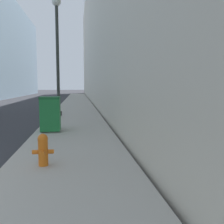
{
  "coord_description": "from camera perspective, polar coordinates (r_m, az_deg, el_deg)",
  "views": [
    {
      "loc": [
        4.93,
        -3.69,
        1.8
      ],
      "look_at": [
        7.86,
        18.11,
        -0.55
      ],
      "focal_mm": 40.0,
      "sensor_mm": 36.0,
      "label": 1
    }
  ],
  "objects": [
    {
      "name": "fire_hydrant",
      "position": [
        5.44,
        -15.49,
        -8.17
      ],
      "size": [
        0.44,
        0.33,
        0.67
      ],
      "color": "orange",
      "rests_on": "sidewalk_right"
    },
    {
      "name": "building_right_stone",
      "position": [
        31.3,
        6.41,
        18.36
      ],
      "size": [
        12.0,
        60.0,
        16.94
      ],
      "color": "beige",
      "rests_on": "ground"
    },
    {
      "name": "lamppost",
      "position": [
        14.25,
        -12.39,
        14.92
      ],
      "size": [
        0.48,
        0.48,
        6.35
      ],
      "color": "#2D332D",
      "rests_on": "sidewalk_right"
    },
    {
      "name": "trash_bin",
      "position": [
        9.38,
        -13.9,
        -0.35
      ],
      "size": [
        0.71,
        0.72,
        1.26
      ],
      "color": "#1E7538",
      "rests_on": "sidewalk_right"
    },
    {
      "name": "sidewalk_right",
      "position": [
        21.76,
        -8.1,
        1.46
      ],
      "size": [
        2.82,
        60.0,
        0.13
      ],
      "color": "#ADA89E",
      "rests_on": "ground"
    }
  ]
}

